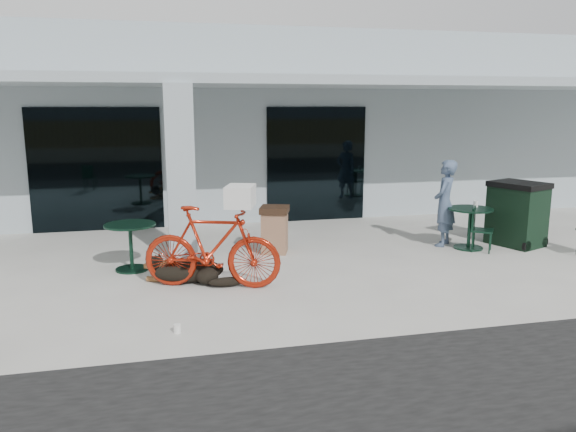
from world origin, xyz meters
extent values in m
plane|color=beige|center=(0.00, 0.00, 0.00)|extent=(80.00, 80.00, 0.00)
cube|color=#9CACB0|center=(0.00, 8.50, 2.25)|extent=(22.00, 7.00, 4.50)
cube|color=black|center=(-3.20, 4.98, 1.35)|extent=(2.80, 0.06, 2.70)
cube|color=black|center=(1.80, 4.98, 1.35)|extent=(2.40, 0.06, 2.70)
cube|color=#9CACB0|center=(-1.50, 2.30, 1.56)|extent=(0.50, 0.50, 3.12)
cube|color=#9CACB0|center=(0.00, 3.60, 3.21)|extent=(22.00, 2.80, 0.18)
imported|color=#A11F0D|center=(-1.15, 0.40, 0.63)|extent=(2.18, 1.23, 1.26)
cube|color=white|center=(-0.72, 0.26, 1.42)|extent=(0.55, 0.63, 0.32)
cylinder|color=white|center=(-1.75, -1.27, 0.06)|extent=(0.11, 0.11, 0.11)
imported|color=#455674|center=(3.57, 1.97, 0.85)|extent=(0.72, 0.74, 1.70)
cylinder|color=white|center=(4.09, 1.72, 0.86)|extent=(0.10, 0.10, 0.12)
camera|label=1|loc=(-1.89, -7.88, 2.75)|focal=35.00mm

